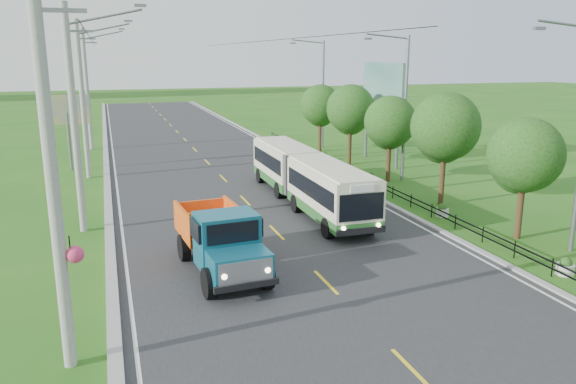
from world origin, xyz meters
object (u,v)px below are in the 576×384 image
bus (306,175)px  planter_front (565,267)px  pole_far (87,89)px  pole_nearest (55,179)px  tree_back (320,107)px  planter_mid (371,178)px  streetlight_far (321,90)px  planter_far (324,157)px  tree_fourth (390,125)px  tree_third (445,130)px  pole_mid (83,99)px  billboard_left (67,114)px  streetlight_mid (403,103)px  billboard_right (383,90)px  tree_second (524,159)px  dump_truck (221,236)px  planter_near (442,211)px  tree_fifth (350,111)px  pole_near (75,119)px

bus → planter_front: bearing=-64.8°
pole_far → pole_nearest: bearing=-90.0°
pole_far → planter_front: bearing=-64.3°
tree_back → planter_mid: 12.66m
pole_far → streetlight_far: bearing=-14.8°
pole_nearest → planter_far: (16.84, 25.00, -4.65)m
pole_nearest → tree_fourth: bearing=43.4°
tree_third → pole_mid: bearing=144.6°
pole_nearest → tree_fourth: (18.10, 17.14, -1.35)m
pole_far → bus: 25.62m
tree_fourth → billboard_left: size_ratio=1.04×
planter_mid → billboard_left: bearing=151.1°
tree_fourth → streetlight_mid: (0.79, -0.14, 1.32)m
planter_front → planter_far: same height
pole_mid → streetlight_mid: 20.16m
billboard_right → bus: billboard_right is taller
tree_second → bus: (-6.93, 8.07, -1.91)m
streetlight_mid → dump_truck: size_ratio=1.50×
pole_nearest → pole_mid: same height
tree_second → tree_fourth: tree_fourth is taller
tree_fourth → billboard_right: bearing=67.4°
tree_second → planter_near: bearing=108.0°
tree_back → planter_near: size_ratio=8.21×
tree_second → tree_fifth: tree_fifth is taller
tree_second → planter_front: 5.40m
billboard_left → bus: billboard_left is taller
billboard_left → billboard_right: (21.80, -4.00, 1.48)m
billboard_left → dump_truck: size_ratio=0.86×
dump_truck → pole_near: bearing=121.1°
pole_near → planter_near: size_ratio=14.93×
pole_far → tree_back: (18.12, -6.86, -1.44)m
tree_fourth → streetlight_far: streetlight_far is taller
planter_near → planter_mid: bearing=90.0°
tree_fifth → planter_far: tree_fifth is taller
tree_second → tree_back: size_ratio=0.96×
planter_front → streetlight_mid: bearing=82.7°
planter_mid → bus: (-5.68, -3.79, 1.32)m
pole_mid → billboard_left: size_ratio=1.92×
tree_fourth → streetlight_mid: bearing=-10.1°
planter_mid → pole_near: bearing=-163.5°
pole_far → streetlight_far: pole_far is taller
pole_nearest → dump_truck: (4.93, 5.11, -3.54)m
bus → pole_near: bearing=-173.5°
tree_fifth → dump_truck: (-13.16, -18.03, -2.46)m
pole_far → billboard_right: 24.33m
pole_near → billboard_left: pole_near is taller
pole_mid → planter_near: 23.08m
tree_fourth → planter_near: bearing=-98.8°
pole_far → planter_far: bearing=-33.1°
streetlight_mid → dump_truck: bearing=-139.6°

